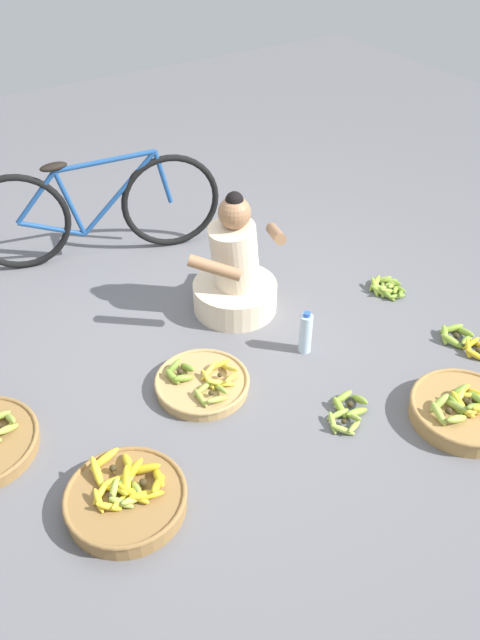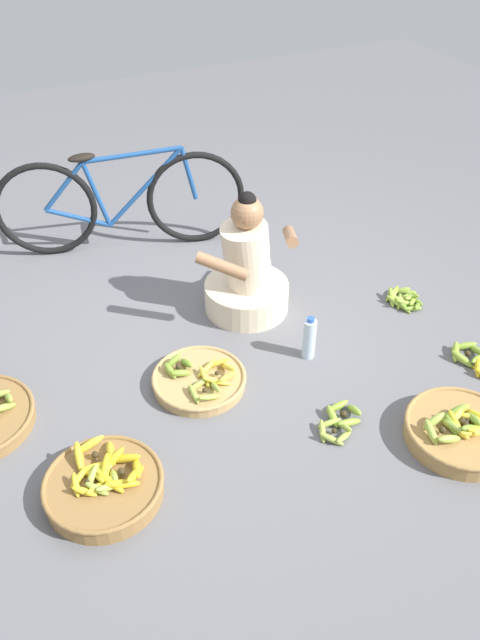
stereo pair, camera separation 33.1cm
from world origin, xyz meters
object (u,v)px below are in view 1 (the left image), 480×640
vendor_woman_front (235,274)px  loose_bananas_back_center (387,287)px  banana_basket_near_vendor (202,383)px  banana_basket_front_right (126,498)px  loose_bananas_mid_left (463,340)px  water_bottle (305,333)px  bicycle_leaning (96,210)px  loose_bananas_front_left (347,412)px  banana_basket_front_center (464,410)px

vendor_woman_front → loose_bananas_back_center: vendor_woman_front is taller
vendor_woman_front → banana_basket_near_vendor: size_ratio=1.56×
banana_basket_front_right → loose_bananas_mid_left: (2.13, -0.03, -0.03)m
loose_bananas_back_center → water_bottle: bearing=-167.0°
bicycle_leaning → loose_bananas_front_left: size_ratio=5.74×
vendor_woman_front → banana_basket_front_center: 1.51m
banana_basket_near_vendor → loose_bananas_back_center: 1.47m
loose_bananas_front_left → water_bottle: water_bottle is taller
water_bottle → loose_bananas_front_left: bearing=-103.3°
vendor_woman_front → banana_basket_front_right: size_ratio=1.46×
banana_basket_front_center → loose_bananas_mid_left: bearing=41.5°
banana_basket_front_right → water_bottle: size_ratio=2.00×
banana_basket_front_center → loose_bananas_back_center: size_ratio=2.03×
vendor_woman_front → banana_basket_front_center: bearing=-71.5°
bicycle_leaning → water_bottle: bearing=-69.9°
loose_bananas_front_left → loose_bananas_back_center: (0.93, 0.72, 0.00)m
loose_bananas_mid_left → loose_bananas_back_center: size_ratio=1.32×
bicycle_leaning → loose_bananas_back_center: 2.00m
banana_basket_near_vendor → water_bottle: water_bottle is taller
loose_bananas_front_left → loose_bananas_mid_left: loose_bananas_front_left is taller
water_bottle → banana_basket_near_vendor: bearing=176.2°
banana_basket_front_right → banana_basket_front_center: bearing=-14.5°
vendor_woman_front → loose_bananas_front_left: size_ratio=2.78×
banana_basket_front_right → banana_basket_near_vendor: banana_basket_front_right is taller
bicycle_leaning → banana_basket_front_right: bicycle_leaning is taller
banana_basket_front_center → vendor_woman_front: bearing=108.5°
bicycle_leaning → water_bottle: 1.70m
banana_basket_near_vendor → bicycle_leaning: bearing=87.3°
banana_basket_near_vendor → loose_bananas_front_left: bearing=-47.3°
banana_basket_front_right → water_bottle: water_bottle is taller
loose_bananas_front_left → loose_bananas_mid_left: size_ratio=0.80×
loose_bananas_back_center → water_bottle: size_ratio=0.99×
bicycle_leaning → loose_bananas_back_center: bearing=-45.2°
banana_basket_front_right → loose_bananas_mid_left: 2.13m
vendor_woman_front → banana_basket_near_vendor: (-0.54, -0.52, -0.21)m
banana_basket_front_center → loose_bananas_back_center: banana_basket_front_center is taller
loose_bananas_front_left → loose_bananas_back_center: size_ratio=1.06×
banana_basket_front_right → banana_basket_near_vendor: 0.81m
banana_basket_front_center → banana_basket_near_vendor: (-1.01, 0.90, -0.02)m
loose_bananas_front_left → water_bottle: 0.55m
bicycle_leaning → vendor_woman_front: bearing=-65.7°
banana_basket_near_vendor → banana_basket_front_center: bearing=-41.8°
banana_basket_front_right → loose_bananas_mid_left: bearing=-0.7°
vendor_woman_front → banana_basket_front_right: (-1.19, -0.99, -0.20)m
loose_bananas_front_left → loose_bananas_back_center: same height
vendor_woman_front → banana_basket_near_vendor: vendor_woman_front is taller
vendor_woman_front → loose_bananas_front_left: 1.11m
vendor_woman_front → loose_bananas_back_center: size_ratio=2.95×
bicycle_leaning → loose_bananas_back_center: size_ratio=6.09×
banana_basket_front_center → loose_bananas_back_center: (0.45, 1.05, -0.03)m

